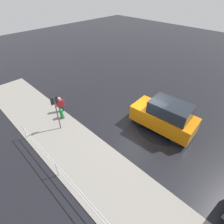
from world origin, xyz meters
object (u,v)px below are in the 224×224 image
at_px(moving_hatchback, 165,116).
at_px(fire_hydrant, 62,114).
at_px(pedestrian, 60,104).
at_px(sign_post, 56,109).

distance_m(moving_hatchback, fire_hydrant, 6.77).
relative_size(fire_hydrant, pedestrian, 0.66).
bearing_deg(sign_post, pedestrian, -34.16).
bearing_deg(fire_hydrant, pedestrian, -28.89).
bearing_deg(moving_hatchback, pedestrian, 30.04).
bearing_deg(pedestrian, fire_hydrant, 151.11).
xyz_separation_m(fire_hydrant, pedestrian, (0.69, -0.38, 0.28)).
height_order(fire_hydrant, pedestrian, pedestrian).
height_order(moving_hatchback, fire_hydrant, moving_hatchback).
relative_size(moving_hatchback, fire_hydrant, 5.00).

